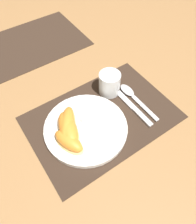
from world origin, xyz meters
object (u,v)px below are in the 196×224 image
at_px(spoon, 132,95).
at_px(fork, 84,121).
at_px(juice_glass, 109,84).
at_px(knife, 131,105).
at_px(plate, 86,128).
at_px(citrus_wedge_2, 69,142).
at_px(citrus_wedge_1, 69,130).
at_px(citrus_wedge_0, 68,125).

relative_size(spoon, fork, 1.01).
bearing_deg(juice_glass, knife, -76.80).
distance_m(plate, citrus_wedge_2, 0.08).
distance_m(fork, citrus_wedge_2, 0.09).
bearing_deg(citrus_wedge_2, citrus_wedge_1, 59.93).
bearing_deg(citrus_wedge_2, plate, 19.26).
bearing_deg(plate, juice_glass, 29.68).
relative_size(fork, citrus_wedge_1, 1.34).
bearing_deg(knife, plate, 177.73).
relative_size(spoon, citrus_wedge_2, 1.69).
distance_m(knife, citrus_wedge_2, 0.25).
relative_size(knife, spoon, 1.13).
xyz_separation_m(juice_glass, citrus_wedge_2, (-0.23, -0.11, -0.00)).
bearing_deg(knife, citrus_wedge_2, -175.80).
bearing_deg(plate, fork, 73.80).
relative_size(knife, citrus_wedge_2, 1.91).
height_order(plate, citrus_wedge_1, citrus_wedge_1).
bearing_deg(citrus_wedge_1, fork, 10.65).
xyz_separation_m(juice_glass, spoon, (0.05, -0.06, -0.03)).
distance_m(spoon, fork, 0.20).
bearing_deg(citrus_wedge_0, plate, -28.37).
bearing_deg(spoon, citrus_wedge_1, -175.89).
bearing_deg(juice_glass, spoon, -49.23).
bearing_deg(citrus_wedge_1, spoon, 4.11).
height_order(knife, fork, fork).
distance_m(knife, citrus_wedge_1, 0.23).
xyz_separation_m(plate, citrus_wedge_0, (-0.05, 0.03, 0.03)).
bearing_deg(knife, fork, 171.48).
xyz_separation_m(spoon, citrus_wedge_1, (-0.26, -0.02, 0.03)).
relative_size(plate, juice_glass, 3.22).
relative_size(citrus_wedge_0, citrus_wedge_2, 1.19).
xyz_separation_m(juice_glass, knife, (0.02, -0.10, -0.03)).
relative_size(fork, citrus_wedge_2, 1.68).
xyz_separation_m(knife, citrus_wedge_1, (-0.23, 0.01, 0.03)).
bearing_deg(plate, spoon, 7.23).
bearing_deg(citrus_wedge_2, spoon, 10.45).
xyz_separation_m(fork, citrus_wedge_2, (-0.08, -0.04, 0.01)).
xyz_separation_m(knife, citrus_wedge_0, (-0.22, 0.03, 0.03)).
relative_size(juice_glass, spoon, 0.43).
height_order(juice_glass, knife, juice_glass).
distance_m(plate, citrus_wedge_0, 0.06).
bearing_deg(juice_glass, fork, -155.04).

